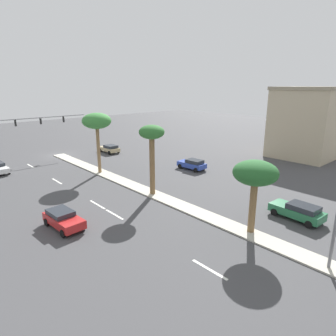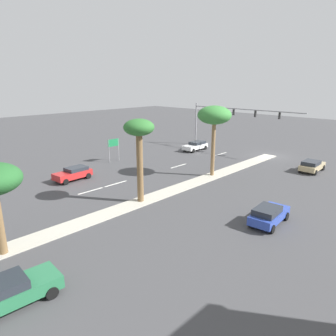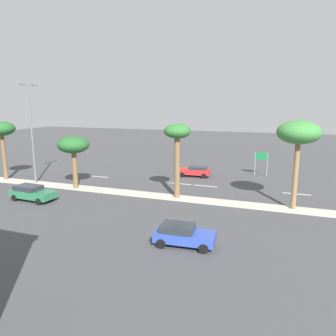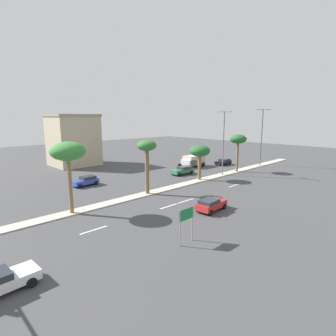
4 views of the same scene
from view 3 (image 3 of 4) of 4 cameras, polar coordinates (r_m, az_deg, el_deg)
name	(u,v)px [view 3 (image 3 of 4)]	position (r m, az deg, el deg)	size (l,w,h in m)	color
ground_plane	(158,196)	(32.97, -1.73, -5.05)	(160.00, 160.00, 0.00)	#424244
median_curb	(93,189)	(36.38, -13.03, -3.68)	(1.80, 68.86, 0.12)	#B7B2A3
lane_stripe_near	(297,194)	(36.43, 21.79, -4.27)	(0.20, 2.80, 0.01)	silver
lane_stripe_right	(205,186)	(37.31, 6.59, -3.17)	(0.20, 2.80, 0.01)	silver
lane_stripe_inboard	(180,184)	(38.10, 2.10, -2.79)	(0.20, 2.80, 0.01)	silver
lane_stripe_leading	(98,177)	(42.69, -12.19, -1.50)	(0.20, 2.80, 0.01)	silver
directional_road_sign	(261,159)	(43.64, 16.16, 1.56)	(0.10, 1.70, 3.05)	gray
palm_tree_center	(299,134)	(29.70, 22.11, 5.58)	(3.67, 3.67, 7.78)	olive
palm_tree_far	(177,137)	(31.18, 1.65, 5.50)	(2.61, 2.61, 7.30)	brown
palm_tree_rear	(74,146)	(36.35, -16.36, 3.75)	(3.38, 3.38, 5.75)	brown
palm_tree_left	(1,130)	(43.74, -27.36, 5.93)	(3.15, 3.15, 7.09)	brown
street_lamp_front	(31,127)	(40.32, -23.00, 6.70)	(2.90, 0.24, 11.36)	slate
sedan_green_rear	(32,193)	(34.14, -22.92, -4.03)	(2.17, 4.53, 1.46)	#287047
sedan_blue_far	(183,235)	(21.83, 2.66, -11.67)	(2.10, 4.12, 1.43)	#2D47AD
sedan_red_leading	(195,171)	(41.85, 4.81, -0.50)	(2.13, 4.13, 1.38)	red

